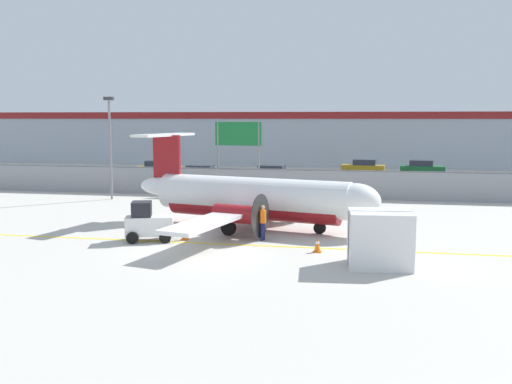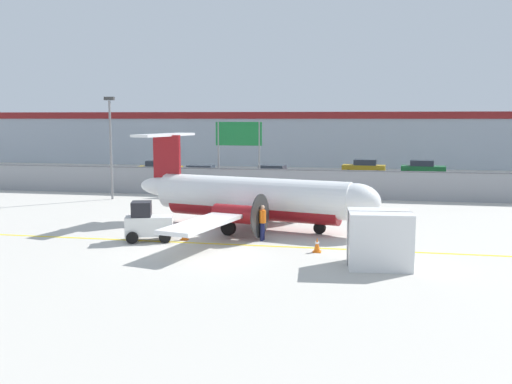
# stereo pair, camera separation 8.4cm
# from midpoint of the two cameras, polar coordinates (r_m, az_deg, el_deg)

# --- Properties ---
(ground_plane) EXTENTS (140.00, 140.00, 0.01)m
(ground_plane) POSITION_cam_midpoint_polar(r_m,az_deg,el_deg) (26.67, -4.85, -5.15)
(ground_plane) COLOR #BCB7AD
(perimeter_fence) EXTENTS (98.00, 0.10, 2.10)m
(perimeter_fence) POSITION_cam_midpoint_polar(r_m,az_deg,el_deg) (41.92, 0.99, 1.01)
(perimeter_fence) COLOR gray
(perimeter_fence) RESTS_ON ground
(parking_lot_strip) EXTENTS (98.00, 17.00, 0.12)m
(parking_lot_strip) POSITION_cam_midpoint_polar(r_m,az_deg,el_deg) (53.34, 3.07, 1.24)
(parking_lot_strip) COLOR #38383A
(parking_lot_strip) RESTS_ON ground
(background_building) EXTENTS (91.00, 8.10, 6.50)m
(background_building) POSITION_cam_midpoint_polar(r_m,az_deg,el_deg) (71.44, 5.07, 5.36)
(background_building) COLOR #A8B2BC
(background_building) RESTS_ON ground
(commuter_airplane) EXTENTS (13.76, 15.93, 4.92)m
(commuter_airplane) POSITION_cam_midpoint_polar(r_m,az_deg,el_deg) (29.89, -0.01, -0.64)
(commuter_airplane) COLOR white
(commuter_airplane) RESTS_ON ground
(baggage_tug) EXTENTS (2.55, 1.92, 1.88)m
(baggage_tug) POSITION_cam_midpoint_polar(r_m,az_deg,el_deg) (27.50, -10.80, -3.06)
(baggage_tug) COLOR silver
(baggage_tug) RESTS_ON ground
(ground_crew_worker) EXTENTS (0.39, 0.55, 1.70)m
(ground_crew_worker) POSITION_cam_midpoint_polar(r_m,az_deg,el_deg) (27.05, 0.58, -2.89)
(ground_crew_worker) COLOR #191E4C
(ground_crew_worker) RESTS_ON ground
(cargo_container) EXTENTS (2.56, 2.20, 2.20)m
(cargo_container) POSITION_cam_midpoint_polar(r_m,az_deg,el_deg) (22.83, 12.17, -4.62)
(cargo_container) COLOR silver
(cargo_container) RESTS_ON ground
(traffic_cone_near_left) EXTENTS (0.36, 0.36, 0.64)m
(traffic_cone_near_left) POSITION_cam_midpoint_polar(r_m,az_deg,el_deg) (24.99, 6.07, -5.30)
(traffic_cone_near_left) COLOR orange
(traffic_cone_near_left) RESTS_ON ground
(traffic_cone_near_right) EXTENTS (0.36, 0.36, 0.64)m
(traffic_cone_near_right) POSITION_cam_midpoint_polar(r_m,az_deg,el_deg) (27.51, -7.23, -4.14)
(traffic_cone_near_right) COLOR orange
(traffic_cone_near_right) RESTS_ON ground
(traffic_cone_far_left) EXTENTS (0.36, 0.36, 0.64)m
(traffic_cone_far_left) POSITION_cam_midpoint_polar(r_m,az_deg,el_deg) (32.97, -3.15, -2.16)
(traffic_cone_far_left) COLOR orange
(traffic_cone_far_left) RESTS_ON ground
(parked_car_0) EXTENTS (4.36, 2.37, 1.58)m
(parked_car_0) POSITION_cam_midpoint_polar(r_m,az_deg,el_deg) (56.07, -9.73, 2.30)
(parked_car_0) COLOR #B28C19
(parked_car_0) RESTS_ON parking_lot_strip
(parked_car_1) EXTENTS (4.21, 2.01, 1.58)m
(parked_car_1) POSITION_cam_midpoint_polar(r_m,az_deg,el_deg) (50.19, -5.51, 1.78)
(parked_car_1) COLOR gray
(parked_car_1) RESTS_ON parking_lot_strip
(parked_car_2) EXTENTS (4.36, 2.35, 1.58)m
(parked_car_2) POSITION_cam_midpoint_polar(r_m,az_deg,el_deg) (49.93, 1.68, 1.78)
(parked_car_2) COLOR red
(parked_car_2) RESTS_ON parking_lot_strip
(parked_car_3) EXTENTS (4.34, 2.30, 1.58)m
(parked_car_3) POSITION_cam_midpoint_polar(r_m,az_deg,el_deg) (57.89, 10.64, 2.44)
(parked_car_3) COLOR #B28C19
(parked_car_3) RESTS_ON parking_lot_strip
(parked_car_4) EXTENTS (4.37, 2.39, 1.58)m
(parked_car_4) POSITION_cam_midpoint_polar(r_m,az_deg,el_deg) (58.12, 16.25, 2.29)
(parked_car_4) COLOR #19662D
(parked_car_4) RESTS_ON parking_lot_strip
(apron_light_pole) EXTENTS (0.70, 0.30, 7.27)m
(apron_light_pole) POSITION_cam_midpoint_polar(r_m,az_deg,el_deg) (41.85, -14.44, 5.14)
(apron_light_pole) COLOR slate
(apron_light_pole) RESTS_ON ground
(highway_sign) EXTENTS (3.60, 0.14, 5.50)m
(highway_sign) POSITION_cam_midpoint_polar(r_m,az_deg,el_deg) (43.69, -1.84, 5.24)
(highway_sign) COLOR slate
(highway_sign) RESTS_ON ground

